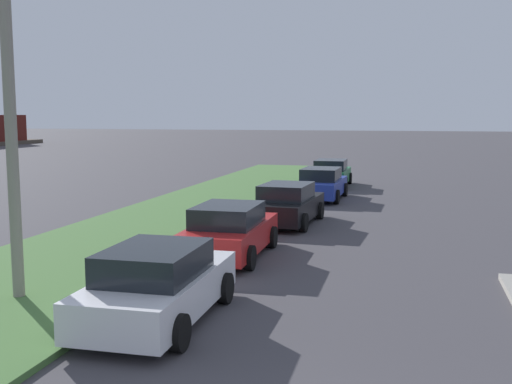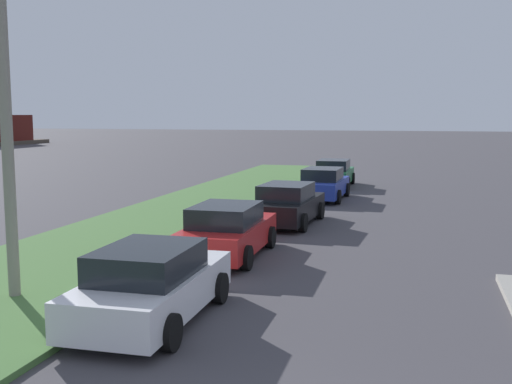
# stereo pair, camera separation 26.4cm
# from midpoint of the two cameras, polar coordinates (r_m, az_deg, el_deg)

# --- Properties ---
(grass_median) EXTENTS (60.00, 6.00, 0.12)m
(grass_median) POSITION_cam_midpoint_polar(r_m,az_deg,el_deg) (17.83, -14.74, -5.44)
(grass_median) COLOR #477238
(grass_median) RESTS_ON ground
(parked_car_white) EXTENTS (4.33, 2.07, 1.47)m
(parked_car_white) POSITION_cam_midpoint_polar(r_m,az_deg,el_deg) (11.79, -9.75, -8.52)
(parked_car_white) COLOR silver
(parked_car_white) RESTS_ON ground
(parked_car_red) EXTENTS (4.33, 2.07, 1.47)m
(parked_car_red) POSITION_cam_midpoint_polar(r_m,az_deg,el_deg) (16.84, -2.94, -3.67)
(parked_car_red) COLOR red
(parked_car_red) RESTS_ON ground
(parked_car_black) EXTENTS (4.39, 2.19, 1.47)m
(parked_car_black) POSITION_cam_midpoint_polar(r_m,az_deg,el_deg) (21.87, 2.59, -1.15)
(parked_car_black) COLOR black
(parked_car_black) RESTS_ON ground
(parked_car_blue) EXTENTS (4.34, 2.10, 1.47)m
(parked_car_blue) POSITION_cam_midpoint_polar(r_m,az_deg,el_deg) (28.39, 5.85, 0.74)
(parked_car_blue) COLOR #23389E
(parked_car_blue) RESTS_ON ground
(parked_car_green) EXTENTS (4.32, 2.07, 1.47)m
(parked_car_green) POSITION_cam_midpoint_polar(r_m,az_deg,el_deg) (33.77, 6.78, 1.75)
(parked_car_green) COLOR #1E6B38
(parked_car_green) RESTS_ON ground
(streetlight) EXTENTS (0.37, 2.87, 7.50)m
(streetlight) POSITION_cam_midpoint_polar(r_m,az_deg,el_deg) (13.25, -21.33, 8.87)
(streetlight) COLOR gray
(streetlight) RESTS_ON ground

